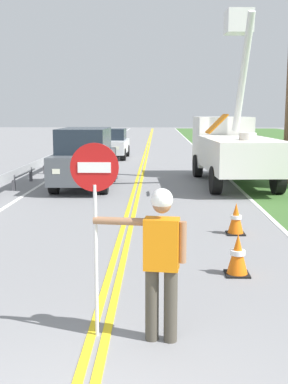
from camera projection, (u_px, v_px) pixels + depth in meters
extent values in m
cube|color=yellow|center=(140.00, 168.00, 23.16)|extent=(0.11, 110.00, 0.01)
cube|color=yellow|center=(144.00, 168.00, 23.15)|extent=(0.11, 110.00, 0.01)
cube|color=silver|center=(218.00, 168.00, 23.06)|extent=(0.12, 110.00, 0.01)
cube|color=silver|center=(67.00, 168.00, 23.25)|extent=(0.12, 110.00, 0.01)
cylinder|color=#474238|center=(171.00, 305.00, 5.66)|extent=(0.16, 0.16, 0.88)
cylinder|color=#474238|center=(152.00, 304.00, 5.70)|extent=(0.16, 0.16, 0.88)
cube|color=orange|center=(162.00, 244.00, 5.56)|extent=(0.43, 0.29, 0.60)
cylinder|color=#996B4C|center=(119.00, 221.00, 5.59)|extent=(0.61, 0.17, 0.09)
cylinder|color=#996B4C|center=(183.00, 242.00, 5.51)|extent=(0.09, 0.09, 0.48)
sphere|color=#996B4C|center=(162.00, 204.00, 5.48)|extent=(0.22, 0.22, 0.22)
sphere|color=white|center=(162.00, 199.00, 5.47)|extent=(0.25, 0.25, 0.25)
cylinder|color=silver|center=(96.00, 262.00, 5.72)|extent=(0.04, 0.04, 1.85)
cylinder|color=#B71414|center=(94.00, 167.00, 5.54)|extent=(0.56, 0.03, 0.56)
cube|color=white|center=(94.00, 168.00, 5.52)|extent=(0.38, 0.01, 0.12)
cube|color=white|center=(241.00, 155.00, 16.74)|extent=(2.55, 4.72, 1.10)
cube|color=white|center=(222.00, 141.00, 20.10)|extent=(2.31, 2.22, 2.00)
cube|color=#1E2833|center=(218.00, 133.00, 21.07)|extent=(1.98, 0.17, 0.90)
cylinder|color=silver|center=(248.00, 136.00, 15.73)|extent=(0.56, 0.56, 0.24)
cylinder|color=silver|center=(243.00, 75.00, 16.31)|extent=(0.35, 2.08, 3.87)
cube|color=white|center=(239.00, 22.00, 16.92)|extent=(0.95, 0.95, 0.80)
cube|color=orange|center=(217.00, 124.00, 14.76)|extent=(0.64, 0.83, 0.59)
cylinder|color=black|center=(198.00, 166.00, 20.04)|extent=(0.37, 0.94, 0.92)
cylinder|color=black|center=(247.00, 166.00, 20.10)|extent=(0.37, 0.94, 0.92)
cylinder|color=black|center=(216.00, 180.00, 15.82)|extent=(0.37, 0.94, 0.92)
cylinder|color=black|center=(278.00, 180.00, 15.88)|extent=(0.37, 0.94, 0.92)
cube|color=#4C5156|center=(85.00, 165.00, 17.21)|extent=(1.85, 4.60, 0.92)
cube|color=#1E2833|center=(84.00, 140.00, 17.07)|extent=(1.62, 2.85, 0.84)
cube|color=#EAEACC|center=(92.00, 172.00, 14.94)|extent=(0.24, 0.06, 0.16)
cube|color=#EAEACC|center=(56.00, 171.00, 14.97)|extent=(0.24, 0.06, 0.16)
cylinder|color=black|center=(104.00, 184.00, 15.86)|extent=(0.28, 0.68, 0.68)
cylinder|color=black|center=(54.00, 184.00, 15.90)|extent=(0.28, 0.68, 0.68)
cylinder|color=black|center=(112.00, 173.00, 18.67)|extent=(0.28, 0.68, 0.68)
cylinder|color=black|center=(69.00, 173.00, 18.71)|extent=(0.28, 0.68, 0.68)
cube|color=silver|center=(111.00, 146.00, 27.91)|extent=(1.92, 4.13, 0.72)
cube|color=#1E2833|center=(111.00, 134.00, 28.05)|extent=(1.65, 1.75, 0.64)
cube|color=#EAEACC|center=(117.00, 148.00, 25.88)|extent=(0.24, 0.06, 0.16)
cube|color=#EAEACC|center=(96.00, 148.00, 25.93)|extent=(0.24, 0.06, 0.16)
cylinder|color=black|center=(123.00, 154.00, 26.68)|extent=(0.29, 0.69, 0.68)
cylinder|color=black|center=(94.00, 154.00, 26.75)|extent=(0.29, 0.69, 0.68)
cylinder|color=black|center=(127.00, 151.00, 29.19)|extent=(0.29, 0.69, 0.68)
cylinder|color=black|center=(100.00, 151.00, 29.26)|extent=(0.29, 0.69, 0.68)
cone|color=orange|center=(238.00, 254.00, 7.99)|extent=(0.36, 0.36, 0.70)
cylinder|color=white|center=(238.00, 252.00, 7.98)|extent=(0.25, 0.25, 0.08)
cube|color=black|center=(237.00, 274.00, 8.05)|extent=(0.40, 0.40, 0.03)
cone|color=orange|center=(236.00, 219.00, 10.66)|extent=(0.36, 0.36, 0.70)
cylinder|color=white|center=(236.00, 217.00, 10.66)|extent=(0.25, 0.25, 0.08)
cube|color=black|center=(235.00, 233.00, 10.72)|extent=(0.40, 0.40, 0.03)
cube|color=#9EA0A3|center=(22.00, 171.00, 17.62)|extent=(0.06, 32.00, 0.32)
cube|color=#4C4C51|center=(14.00, 183.00, 16.54)|extent=(0.10, 0.10, 0.55)
cube|color=#4C4C51|center=(31.00, 174.00, 18.79)|extent=(0.10, 0.10, 0.55)
cube|color=#4C4C51|center=(44.00, 167.00, 21.05)|extent=(0.10, 0.10, 0.55)
cube|color=#4C4C51|center=(55.00, 162.00, 23.30)|extent=(0.10, 0.10, 0.55)
cube|color=#4C4C51|center=(64.00, 158.00, 25.56)|extent=(0.10, 0.10, 0.55)
cube|color=#4C4C51|center=(72.00, 154.00, 27.81)|extent=(0.10, 0.10, 0.55)
cube|color=#4C4C51|center=(78.00, 151.00, 30.06)|extent=(0.10, 0.10, 0.55)
cube|color=#4C4C51|center=(84.00, 148.00, 32.32)|extent=(0.10, 0.10, 0.55)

